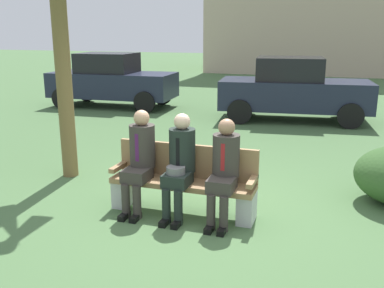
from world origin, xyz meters
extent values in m
plane|color=#46683D|center=(0.00, 0.00, 0.00)|extent=(80.00, 80.00, 0.00)
cube|color=#99754C|center=(-0.22, -0.14, 0.42)|extent=(1.93, 0.44, 0.07)
cube|color=#99754C|center=(-0.22, 0.05, 0.68)|extent=(1.93, 0.06, 0.45)
cube|color=#99754C|center=(-1.14, -0.14, 0.55)|extent=(0.08, 0.44, 0.06)
cube|color=#99754C|center=(0.71, -0.14, 0.55)|extent=(0.08, 0.44, 0.06)
cube|color=silver|center=(-1.08, -0.14, 0.19)|extent=(0.20, 0.37, 0.38)
cube|color=silver|center=(0.65, -0.14, 0.19)|extent=(0.20, 0.37, 0.38)
cube|color=#38332D|center=(-0.79, -0.31, 0.53)|extent=(0.32, 0.38, 0.16)
cylinder|color=#38332D|center=(-0.87, -0.50, 0.23)|extent=(0.11, 0.11, 0.45)
cylinder|color=#38332D|center=(-0.71, -0.50, 0.23)|extent=(0.11, 0.11, 0.45)
cube|color=black|center=(-0.87, -0.56, 0.04)|extent=(0.09, 0.22, 0.07)
cube|color=black|center=(-0.71, -0.56, 0.04)|extent=(0.09, 0.22, 0.07)
cylinder|color=#38332D|center=(-0.79, -0.12, 0.87)|extent=(0.34, 0.34, 0.58)
cube|color=#4C1951|center=(-0.79, -0.29, 0.89)|extent=(0.05, 0.01, 0.37)
sphere|color=tan|center=(-0.79, -0.12, 1.25)|extent=(0.21, 0.21, 0.21)
cube|color=#1E2823|center=(-0.22, -0.31, 0.53)|extent=(0.32, 0.38, 0.16)
cylinder|color=#1E2823|center=(-0.30, -0.50, 0.23)|extent=(0.11, 0.11, 0.45)
cylinder|color=#1E2823|center=(-0.14, -0.50, 0.23)|extent=(0.11, 0.11, 0.45)
cube|color=black|center=(-0.30, -0.56, 0.04)|extent=(0.09, 0.22, 0.07)
cube|color=black|center=(-0.14, -0.56, 0.04)|extent=(0.09, 0.22, 0.07)
cylinder|color=#1E2823|center=(-0.22, -0.12, 0.86)|extent=(0.34, 0.34, 0.56)
cube|color=black|center=(-0.22, -0.29, 0.88)|extent=(0.05, 0.01, 0.36)
sphere|color=beige|center=(-0.22, -0.12, 1.24)|extent=(0.21, 0.21, 0.21)
cylinder|color=slate|center=(-0.24, -0.33, 0.66)|extent=(0.24, 0.24, 0.09)
cube|color=#38332D|center=(0.36, -0.31, 0.53)|extent=(0.32, 0.38, 0.16)
cylinder|color=#38332D|center=(0.28, -0.50, 0.23)|extent=(0.11, 0.11, 0.45)
cylinder|color=#38332D|center=(0.44, -0.50, 0.23)|extent=(0.11, 0.11, 0.45)
cube|color=black|center=(0.28, -0.56, 0.04)|extent=(0.09, 0.22, 0.07)
cube|color=black|center=(0.44, -0.56, 0.04)|extent=(0.09, 0.22, 0.07)
cylinder|color=#38332D|center=(0.36, -0.12, 0.85)|extent=(0.34, 0.34, 0.53)
cube|color=maroon|center=(0.36, -0.29, 0.87)|extent=(0.05, 0.01, 0.34)
sphere|color=#9E7556|center=(0.36, -0.12, 1.21)|extent=(0.21, 0.21, 0.21)
cylinder|color=brown|center=(-2.52, 0.72, 1.72)|extent=(0.25, 0.25, 3.45)
cube|color=#1E2338|center=(-5.11, 6.98, 0.70)|extent=(3.98, 1.77, 0.76)
cube|color=black|center=(-5.26, 6.97, 1.38)|extent=(1.77, 1.45, 0.60)
cylinder|color=black|center=(-3.79, 7.83, 0.32)|extent=(0.65, 0.17, 0.64)
cylinder|color=black|center=(-3.70, 6.27, 0.32)|extent=(0.65, 0.17, 0.64)
cylinder|color=black|center=(-6.51, 7.68, 0.32)|extent=(0.65, 0.17, 0.64)
cylinder|color=black|center=(-6.43, 6.12, 0.32)|extent=(0.65, 0.17, 0.64)
cube|color=#1E2338|center=(0.54, 6.58, 0.70)|extent=(4.05, 1.99, 0.76)
cube|color=black|center=(0.39, 6.56, 1.38)|extent=(1.84, 1.54, 0.60)
cylinder|color=black|center=(1.81, 7.51, 0.32)|extent=(0.65, 0.21, 0.64)
cylinder|color=black|center=(1.98, 5.96, 0.32)|extent=(0.65, 0.21, 0.64)
cylinder|color=black|center=(-0.90, 7.20, 0.32)|extent=(0.65, 0.21, 0.64)
cylinder|color=black|center=(-0.73, 5.65, 0.32)|extent=(0.65, 0.21, 0.64)
camera|label=1|loc=(1.61, -5.18, 2.36)|focal=40.48mm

